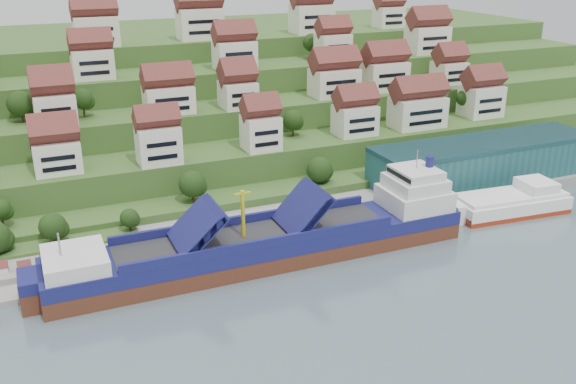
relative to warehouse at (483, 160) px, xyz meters
name	(u,v)px	position (x,y,z in m)	size (l,w,h in m)	color
ground	(330,248)	(-52.00, -17.00, -7.20)	(300.00, 300.00, 0.00)	slate
quay	(377,203)	(-32.00, -2.00, -6.10)	(180.00, 14.00, 2.20)	gray
pebble_beach	(26,274)	(-110.00, -5.00, -6.70)	(45.00, 20.00, 1.00)	gray
hillside	(192,95)	(-52.00, 86.55, 3.46)	(260.00, 128.00, 31.00)	#2D4C1E
hillside_village	(239,76)	(-49.90, 43.73, 17.27)	(154.71, 62.86, 29.23)	white
hillside_trees	(218,123)	(-61.29, 27.48, 9.47)	(139.92, 62.90, 32.26)	#213E14
warehouse	(483,160)	(0.00, 0.00, 0.00)	(60.00, 15.00, 10.00)	#1F5356
flagpole	(382,189)	(-33.89, -7.00, -0.32)	(1.28, 0.16, 8.00)	gray
beach_huts	(14,272)	(-112.00, -6.25, -5.10)	(14.40, 3.70, 2.20)	white
cargo_ship	(276,243)	(-63.92, -16.73, -3.71)	(83.61, 13.37, 18.60)	#532819
second_ship	(512,203)	(-4.58, -16.89, -4.83)	(27.81, 12.15, 7.86)	maroon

